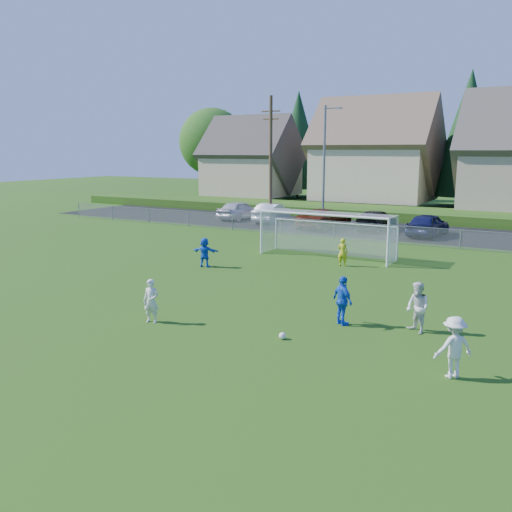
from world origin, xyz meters
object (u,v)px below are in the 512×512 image
(player_blue_b, at_px, (205,252))
(car_a, at_px, (239,210))
(soccer_ball, at_px, (282,336))
(player_white_c, at_px, (454,347))
(goalkeeper, at_px, (343,252))
(soccer_goal, at_px, (328,228))
(player_white_a, at_px, (151,301))
(car_c, at_px, (325,218))
(car_d, at_px, (376,220))
(car_b, at_px, (272,213))
(player_blue_a, at_px, (343,301))
(player_white_b, at_px, (418,308))
(car_e, at_px, (428,225))

(player_blue_b, distance_m, car_a, 19.17)
(soccer_ball, relative_size, player_white_c, 0.13)
(goalkeeper, bearing_deg, soccer_goal, -59.03)
(player_white_a, bearing_deg, car_c, 84.66)
(car_a, bearing_deg, car_d, -176.16)
(car_b, bearing_deg, soccer_goal, 124.42)
(player_white_a, distance_m, car_c, 24.51)
(soccer_ball, relative_size, car_d, 0.04)
(goalkeeper, relative_size, car_c, 0.27)
(soccer_goal, bearing_deg, player_blue_a, -65.40)
(player_white_b, bearing_deg, soccer_ball, -103.87)
(car_c, distance_m, car_d, 3.80)
(car_a, distance_m, car_d, 12.04)
(player_white_a, bearing_deg, player_white_b, 8.81)
(player_white_a, relative_size, car_d, 0.30)
(player_white_c, distance_m, goalkeeper, 13.81)
(soccer_ball, relative_size, car_e, 0.05)
(player_blue_b, bearing_deg, car_c, -100.83)
(car_a, xyz_separation_m, car_c, (8.36, -1.28, -0.05))
(car_a, bearing_deg, player_blue_a, 133.85)
(soccer_ball, xyz_separation_m, player_blue_b, (-8.28, 7.61, 0.64))
(soccer_ball, bearing_deg, car_b, 118.75)
(player_white_a, distance_m, player_white_b, 8.86)
(player_white_b, height_order, car_e, player_white_b)
(player_blue_a, relative_size, car_b, 0.36)
(soccer_ball, distance_m, car_e, 23.45)
(soccer_goal, bearing_deg, car_e, 72.82)
(player_white_b, xyz_separation_m, car_a, (-20.24, 22.07, -0.05))
(player_white_a, distance_m, car_b, 26.83)
(soccer_ball, bearing_deg, soccer_goal, 106.44)
(car_b, bearing_deg, goalkeeper, 124.31)
(player_blue_b, distance_m, car_b, 17.80)
(player_white_b, height_order, car_c, player_white_b)
(player_blue_a, bearing_deg, car_c, -31.76)
(car_a, distance_m, car_c, 8.46)
(player_white_a, distance_m, player_blue_b, 9.06)
(soccer_ball, bearing_deg, player_white_a, -171.37)
(player_white_b, xyz_separation_m, player_blue_a, (-2.39, -0.45, 0.01))
(player_blue_a, relative_size, car_d, 0.34)
(soccer_ball, xyz_separation_m, car_c, (-8.39, 23.52, 0.63))
(car_c, bearing_deg, goalkeeper, 123.75)
(car_b, distance_m, soccer_goal, 14.95)
(soccer_ball, xyz_separation_m, soccer_goal, (-3.90, 13.21, 1.52))
(car_d, distance_m, car_e, 4.11)
(player_blue_a, bearing_deg, soccer_ball, 98.39)
(goalkeeper, height_order, car_b, car_b)
(player_blue_a, xyz_separation_m, car_c, (-9.49, 21.23, -0.10))
(goalkeeper, xyz_separation_m, car_a, (-14.46, 13.55, 0.07))
(player_white_c, xyz_separation_m, car_b, (-18.66, 25.00, -0.05))
(player_blue_b, xyz_separation_m, car_a, (-8.47, 17.20, 0.04))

